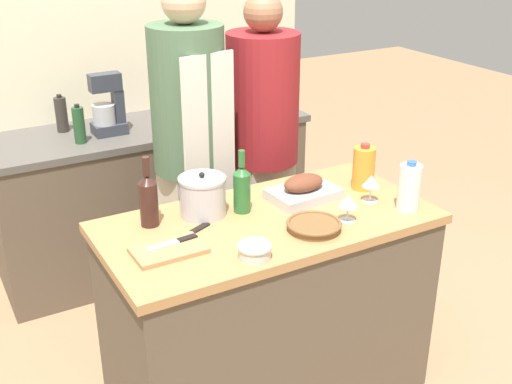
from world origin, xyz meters
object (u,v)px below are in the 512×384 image
(wicker_basket, at_px, (314,226))
(wine_glass_right, at_px, (348,202))
(wine_bottle_dark, at_px, (148,199))
(condiment_bottle_tall, at_px, (79,125))
(condiment_bottle_short, at_px, (61,114))
(person_cook_guest, at_px, (263,140))
(stock_pot, at_px, (203,196))
(knife_paring, at_px, (174,242))
(wine_bottle_green, at_px, (242,188))
(stand_mixer, at_px, (108,109))
(knife_chef, at_px, (189,234))
(milk_jug, at_px, (409,187))
(wine_glass_left, at_px, (371,182))
(juice_jug, at_px, (364,168))
(roasting_pan, at_px, (303,190))
(condiment_bottle_extra, at_px, (204,105))
(person_cook_aproned, at_px, (190,145))
(mixing_bowl, at_px, (255,250))
(cutting_board, at_px, (169,250))

(wicker_basket, xyz_separation_m, wine_glass_right, (0.17, 0.00, 0.07))
(wine_bottle_dark, bearing_deg, condiment_bottle_tall, 88.97)
(condiment_bottle_short, xyz_separation_m, person_cook_guest, (0.87, -0.76, -0.07))
(stock_pot, relative_size, knife_paring, 0.95)
(wine_bottle_green, relative_size, person_cook_guest, 0.16)
(person_cook_guest, bearing_deg, stand_mixer, 128.54)
(knife_chef, bearing_deg, wine_bottle_green, 17.24)
(wine_bottle_dark, bearing_deg, milk_jug, -21.56)
(wine_bottle_dark, relative_size, wine_glass_left, 2.38)
(condiment_bottle_tall, xyz_separation_m, condiment_bottle_short, (-0.03, 0.24, -0.00))
(stand_mixer, height_order, condiment_bottle_tall, stand_mixer)
(juice_jug, xyz_separation_m, milk_jug, (0.03, -0.27, 0.00))
(wine_bottle_dark, bearing_deg, stand_mixer, 80.05)
(roasting_pan, height_order, wine_bottle_dark, wine_bottle_dark)
(knife_chef, bearing_deg, milk_jug, -14.72)
(juice_jug, bearing_deg, knife_paring, -174.27)
(condiment_bottle_extra, relative_size, person_cook_aproned, 0.09)
(wine_bottle_dark, height_order, condiment_bottle_extra, wine_bottle_dark)
(wine_glass_left, bearing_deg, mixing_bowl, -164.72)
(condiment_bottle_extra, height_order, person_cook_aproned, person_cook_aproned)
(condiment_bottle_short, bearing_deg, roasting_pan, -64.16)
(wine_glass_left, bearing_deg, stand_mixer, 116.42)
(stand_mixer, bearing_deg, wine_bottle_dark, -99.95)
(wine_glass_right, distance_m, condiment_bottle_extra, 1.56)
(mixing_bowl, bearing_deg, knife_chef, 115.87)
(milk_jug, xyz_separation_m, knife_paring, (-0.99, 0.18, -0.08))
(roasting_pan, relative_size, knife_paring, 1.48)
(person_cook_aproned, bearing_deg, knife_chef, -124.33)
(wine_bottle_dark, bearing_deg, wine_bottle_green, -10.33)
(knife_chef, xyz_separation_m, person_cook_guest, (0.76, 0.74, 0.04))
(knife_paring, distance_m, condiment_bottle_short, 1.57)
(roasting_pan, height_order, person_cook_aproned, person_cook_aproned)
(milk_jug, bearing_deg, condiment_bottle_tall, 123.41)
(wicker_basket, bearing_deg, condiment_bottle_extra, 80.75)
(roasting_pan, bearing_deg, wine_bottle_green, 176.27)
(roasting_pan, bearing_deg, stand_mixer, 110.55)
(cutting_board, height_order, wine_bottle_dark, wine_bottle_dark)
(wine_bottle_dark, distance_m, wine_glass_left, 0.95)
(milk_jug, relative_size, person_cook_guest, 0.13)
(wicker_basket, relative_size, condiment_bottle_extra, 1.35)
(stock_pot, xyz_separation_m, wine_glass_right, (0.49, -0.35, 0.00))
(condiment_bottle_tall, bearing_deg, condiment_bottle_extra, 7.24)
(person_cook_guest, bearing_deg, wicker_basket, -117.19)
(condiment_bottle_tall, bearing_deg, roasting_pan, -60.95)
(stand_mixer, bearing_deg, person_cook_aproned, -70.55)
(person_cook_aproned, bearing_deg, condiment_bottle_tall, 117.09)
(cutting_board, bearing_deg, condiment_bottle_short, 89.69)
(juice_jug, height_order, knife_chef, juice_jug)
(wicker_basket, bearing_deg, milk_jug, -4.01)
(roasting_pan, bearing_deg, wine_glass_right, -82.50)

